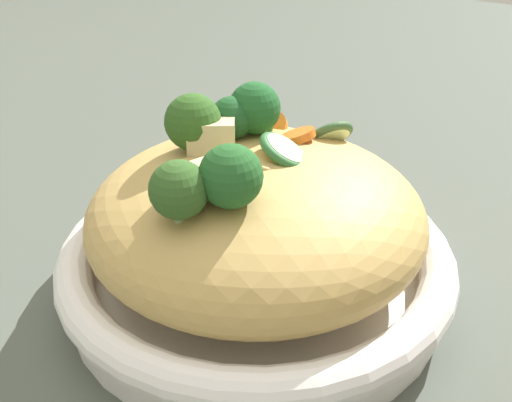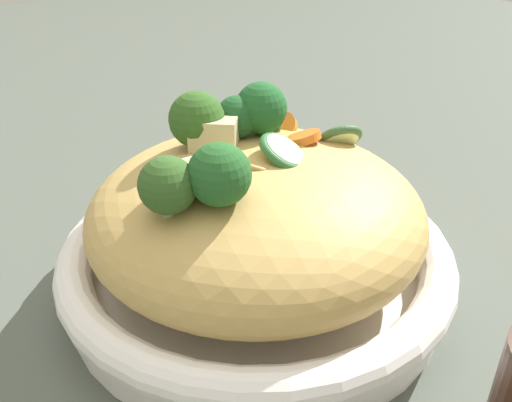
% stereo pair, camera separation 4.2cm
% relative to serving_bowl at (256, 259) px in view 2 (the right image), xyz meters
% --- Properties ---
extents(ground_plane, '(3.00, 3.00, 0.00)m').
position_rel_serving_bowl_xyz_m(ground_plane, '(0.00, 0.00, -0.02)').
color(ground_plane, '#4B5149').
extents(serving_bowl, '(0.32, 0.32, 0.05)m').
position_rel_serving_bowl_xyz_m(serving_bowl, '(0.00, 0.00, 0.00)').
color(serving_bowl, white).
rests_on(serving_bowl, ground_plane).
extents(noodle_heap, '(0.26, 0.26, 0.11)m').
position_rel_serving_bowl_xyz_m(noodle_heap, '(0.00, 0.00, 0.05)').
color(noodle_heap, tan).
rests_on(noodle_heap, serving_bowl).
extents(broccoli_florets, '(0.16, 0.13, 0.06)m').
position_rel_serving_bowl_xyz_m(broccoli_florets, '(0.02, -0.01, 0.11)').
color(broccoli_florets, '#9DB773').
rests_on(broccoli_florets, serving_bowl).
extents(carrot_coins, '(0.09, 0.08, 0.03)m').
position_rel_serving_bowl_xyz_m(carrot_coins, '(-0.04, -0.03, 0.09)').
color(carrot_coins, orange).
rests_on(carrot_coins, serving_bowl).
extents(zucchini_slices, '(0.19, 0.11, 0.04)m').
position_rel_serving_bowl_xyz_m(zucchini_slices, '(-0.03, -0.01, 0.09)').
color(zucchini_slices, beige).
rests_on(zucchini_slices, serving_bowl).
extents(chicken_chunks, '(0.09, 0.07, 0.03)m').
position_rel_serving_bowl_xyz_m(chicken_chunks, '(0.03, -0.02, 0.10)').
color(chicken_chunks, '#CCBA8C').
rests_on(chicken_chunks, serving_bowl).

